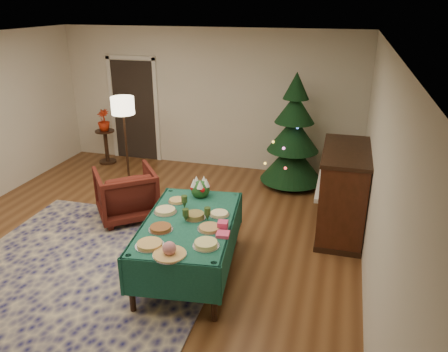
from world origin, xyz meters
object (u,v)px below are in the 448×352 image
(armchair, at_px, (126,191))
(gift_box, at_px, (223,225))
(side_table, at_px, (106,147))
(piano, at_px, (342,192))
(christmas_tree, at_px, (293,136))
(buffet_table, at_px, (189,231))
(potted_plant, at_px, (104,125))
(floor_lamp, at_px, (123,111))

(armchair, bearing_deg, gift_box, 108.54)
(side_table, xyz_separation_m, piano, (4.75, -1.68, 0.28))
(christmas_tree, height_order, piano, christmas_tree)
(buffet_table, height_order, armchair, armchair)
(side_table, distance_m, piano, 5.05)
(armchair, height_order, potted_plant, potted_plant)
(buffet_table, xyz_separation_m, gift_box, (0.44, -0.08, 0.19))
(buffet_table, height_order, piano, piano)
(gift_box, xyz_separation_m, potted_plant, (-3.45, 3.35, 0.05))
(buffet_table, height_order, gift_box, gift_box)
(armchair, height_order, piano, piano)
(buffet_table, relative_size, piano, 1.34)
(floor_lamp, height_order, piano, floor_lamp)
(armchair, bearing_deg, christmas_tree, -177.44)
(armchair, relative_size, piano, 0.60)
(armchair, xyz_separation_m, side_table, (-1.56, 2.13, -0.10))
(floor_lamp, xyz_separation_m, side_table, (-1.01, 1.00, -1.05))
(buffet_table, height_order, potted_plant, potted_plant)
(christmas_tree, distance_m, piano, 1.82)
(potted_plant, relative_size, piano, 0.29)
(floor_lamp, bearing_deg, piano, -10.28)
(armchair, relative_size, side_table, 1.26)
(piano, bearing_deg, floor_lamp, 169.72)
(side_table, distance_m, potted_plant, 0.48)
(potted_plant, bearing_deg, armchair, -53.74)
(buffet_table, xyz_separation_m, floor_lamp, (-2.00, 2.27, 0.82))
(floor_lamp, relative_size, side_table, 2.37)
(gift_box, distance_m, piano, 2.12)
(side_table, height_order, christmas_tree, christmas_tree)
(floor_lamp, relative_size, piano, 1.12)
(gift_box, xyz_separation_m, floor_lamp, (-2.44, 2.35, 0.63))
(floor_lamp, distance_m, christmas_tree, 2.99)
(buffet_table, xyz_separation_m, christmas_tree, (0.83, 3.13, 0.35))
(side_table, bearing_deg, floor_lamp, -44.73)
(armchair, relative_size, potted_plant, 2.04)
(gift_box, relative_size, potted_plant, 0.27)
(side_table, relative_size, christmas_tree, 0.34)
(buffet_table, relative_size, armchair, 2.24)
(gift_box, xyz_separation_m, side_table, (-3.45, 3.35, -0.43))
(floor_lamp, xyz_separation_m, christmas_tree, (2.83, 0.86, -0.47))
(gift_box, xyz_separation_m, christmas_tree, (0.39, 3.21, 0.16))
(buffet_table, distance_m, floor_lamp, 3.13)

